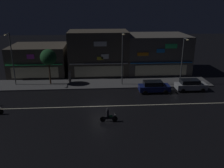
# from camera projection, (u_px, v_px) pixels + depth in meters

# --- Properties ---
(ground_plane) EXTENTS (140.00, 140.00, 0.00)m
(ground_plane) POSITION_uv_depth(u_px,v_px,m) (101.00, 106.00, 28.86)
(ground_plane) COLOR black
(lane_divider_stripe) EXTENTS (32.87, 0.16, 0.01)m
(lane_divider_stripe) POSITION_uv_depth(u_px,v_px,m) (101.00, 106.00, 28.86)
(lane_divider_stripe) COLOR beige
(lane_divider_stripe) RESTS_ON ground
(sidewalk_far) EXTENTS (34.61, 4.96, 0.14)m
(sidewalk_far) POSITION_uv_depth(u_px,v_px,m) (99.00, 83.00, 36.95)
(sidewalk_far) COLOR #4C4C4F
(sidewalk_far) RESTS_ON ground
(storefront_left_block) EXTENTS (9.43, 8.20, 5.07)m
(storefront_left_block) POSITION_uv_depth(u_px,v_px,m) (40.00, 60.00, 41.62)
(storefront_left_block) COLOR #4C443A
(storefront_left_block) RESTS_ON ground
(storefront_center_block) EXTENTS (10.94, 8.88, 6.67)m
(storefront_center_block) POSITION_uv_depth(u_px,v_px,m) (155.00, 53.00, 43.01)
(storefront_center_block) COLOR #56514C
(storefront_center_block) RESTS_ON ground
(storefront_right_block) EXTENTS (10.04, 6.37, 7.54)m
(storefront_right_block) POSITION_uv_depth(u_px,v_px,m) (98.00, 53.00, 41.02)
(storefront_right_block) COLOR #4C443A
(storefront_right_block) RESTS_ON ground
(streetlamp_west) EXTENTS (0.44, 1.64, 7.82)m
(streetlamp_west) POSITION_uv_depth(u_px,v_px,m) (11.00, 55.00, 34.58)
(streetlamp_west) COLOR #47494C
(streetlamp_west) RESTS_ON sidewalk_far
(streetlamp_mid) EXTENTS (0.44, 1.64, 7.88)m
(streetlamp_mid) POSITION_uv_depth(u_px,v_px,m) (123.00, 55.00, 34.70)
(streetlamp_mid) COLOR #47494C
(streetlamp_mid) RESTS_ON sidewalk_far
(streetlamp_east) EXTENTS (0.44, 1.64, 7.07)m
(streetlamp_east) POSITION_uv_depth(u_px,v_px,m) (183.00, 57.00, 35.28)
(streetlamp_east) COLOR #47494C
(streetlamp_east) RESTS_ON sidewalk_far
(pedestrian_on_sidewalk) EXTENTS (0.41, 0.41, 1.95)m
(pedestrian_on_sidewalk) POSITION_uv_depth(u_px,v_px,m) (70.00, 77.00, 36.97)
(pedestrian_on_sidewalk) COLOR gray
(pedestrian_on_sidewalk) RESTS_ON sidewalk_far
(street_tree) EXTENTS (2.43, 2.43, 5.37)m
(street_tree) POSITION_uv_depth(u_px,v_px,m) (48.00, 57.00, 35.28)
(street_tree) COLOR #473323
(street_tree) RESTS_ON sidewalk_far
(parked_car_near_kerb) EXTENTS (4.30, 1.98, 1.67)m
(parked_car_near_kerb) POSITION_uv_depth(u_px,v_px,m) (154.00, 87.00, 33.09)
(parked_car_near_kerb) COLOR navy
(parked_car_near_kerb) RESTS_ON ground
(parked_car_trailing) EXTENTS (4.30, 1.98, 1.67)m
(parked_car_trailing) POSITION_uv_depth(u_px,v_px,m) (190.00, 85.00, 33.80)
(parked_car_trailing) COLOR #9EA0A5
(parked_car_trailing) RESTS_ON ground
(motorcycle_opposite_lane) EXTENTS (1.90, 0.60, 1.52)m
(motorcycle_opposite_lane) POSITION_uv_depth(u_px,v_px,m) (108.00, 116.00, 24.95)
(motorcycle_opposite_lane) COLOR black
(motorcycle_opposite_lane) RESTS_ON ground
(traffic_cone) EXTENTS (0.36, 0.36, 0.55)m
(traffic_cone) POSITION_uv_depth(u_px,v_px,m) (140.00, 88.00, 34.46)
(traffic_cone) COLOR orange
(traffic_cone) RESTS_ON ground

